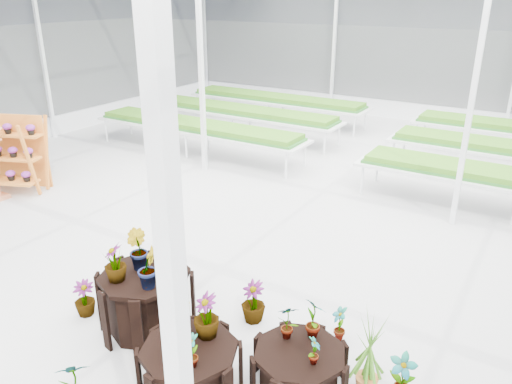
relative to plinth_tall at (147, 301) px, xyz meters
The scene contains 9 objects.
ground_plane 1.58m from the plinth_tall, 98.43° to the left, with size 24.00×24.00×0.00m, color gray.
greenhouse_shell 2.38m from the plinth_tall, 98.43° to the left, with size 18.00×24.00×4.50m, color white, non-canonical shape.
steel_frame 2.38m from the plinth_tall, 98.43° to the left, with size 18.00×24.00×4.50m, color silver, non-canonical shape.
nursery_benches 8.71m from the plinth_tall, 91.47° to the left, with size 16.00×7.00×0.84m, color silver, non-canonical shape.
plinth_tall is the anchor object (origin of this frame).
plinth_mid 1.35m from the plinth_tall, 26.57° to the right, with size 1.13×1.13×0.59m, color black.
plinth_low 2.21m from the plinth_tall, ahead, with size 1.08×1.08×0.49m, color black.
shelf_rack 6.42m from the plinth_tall, 160.91° to the left, with size 1.58×0.84×1.67m, color #C56B24, non-canonical shape.
nursery_plants 0.85m from the plinth_tall, ahead, with size 4.70×2.96×1.37m.
Camera 1 is at (4.35, -5.46, 4.20)m, focal length 35.00 mm.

